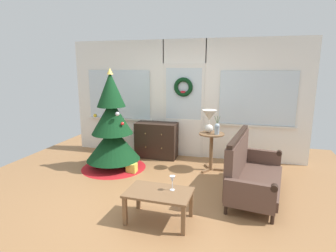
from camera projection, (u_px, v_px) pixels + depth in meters
ground_plane at (156, 195)px, 4.30m from camera, size 6.76×6.76×0.00m
back_wall_with_door at (184, 99)px, 6.00m from camera, size 5.20×0.19×2.55m
christmas_tree at (112, 131)px, 5.33m from camera, size 1.27×1.27×1.96m
dresser_cabinet at (157, 140)px, 6.05m from camera, size 0.90×0.45×0.78m
settee_sofa at (249, 171)px, 4.27m from camera, size 0.93×1.71×0.96m
side_table at (211, 144)px, 5.25m from camera, size 0.50×0.48×0.74m
table_lamp at (209, 118)px, 5.20m from camera, size 0.28×0.28×0.44m
flower_vase at (217, 128)px, 5.10m from camera, size 0.11×0.10×0.35m
coffee_table at (159, 196)px, 3.52m from camera, size 0.85×0.54×0.41m
wine_glass at (172, 180)px, 3.52m from camera, size 0.08×0.08×0.20m
gift_box at (132, 168)px, 5.20m from camera, size 0.18×0.16×0.18m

